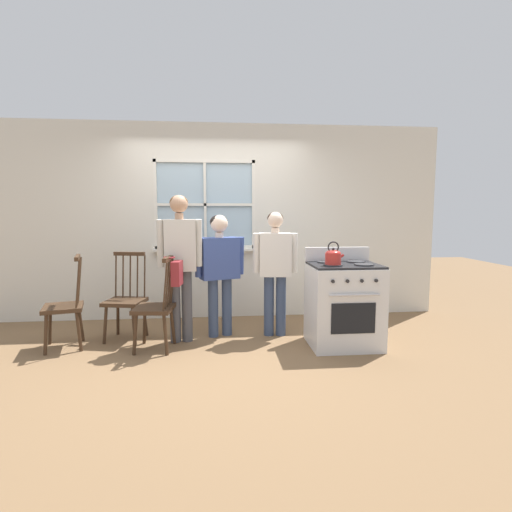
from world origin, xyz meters
name	(u,v)px	position (x,y,z in m)	size (l,w,h in m)	color
ground_plane	(215,350)	(0.00, 0.00, 0.00)	(16.00, 16.00, 0.00)	brown
wall_back	(215,224)	(0.01, 1.40, 1.33)	(6.40, 0.16, 2.70)	silver
chair_by_window	(156,308)	(-0.63, 0.09, 0.46)	(0.45, 0.46, 1.02)	#3D2819
chair_near_wall	(65,307)	(-1.64, 0.25, 0.46)	(0.49, 0.51, 1.02)	#3D2819
chair_center_cluster	(126,301)	(-1.04, 0.48, 0.46)	(0.49, 0.48, 1.02)	#3D2819
person_elderly_left	(180,255)	(-0.39, 0.33, 1.01)	(0.51, 0.25, 1.68)	#4C4C51
person_teen_center	(220,263)	(0.06, 0.50, 0.89)	(0.61, 0.34, 1.46)	#384766
person_adult_right	(275,263)	(0.72, 0.46, 0.89)	(0.54, 0.24, 1.49)	#384766
stove	(344,304)	(1.43, 0.02, 0.47)	(0.76, 0.68, 1.08)	silver
kettle	(333,256)	(1.26, -0.11, 1.02)	(0.21, 0.17, 0.25)	red
potted_plant	(190,243)	(-0.34, 1.31, 1.07)	(0.13, 0.13, 0.29)	#42474C
handbag	(177,272)	(-0.40, 0.06, 0.85)	(0.21, 0.23, 0.31)	maroon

